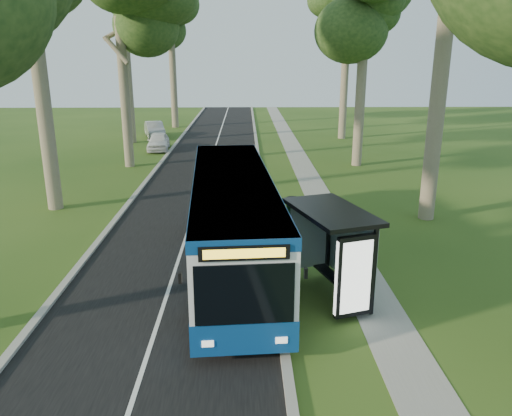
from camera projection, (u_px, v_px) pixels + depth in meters
The scene contains 15 objects.
ground at pixel (274, 272), 17.58m from camera, with size 120.00×120.00×0.00m, color #294A17.
road at pixel (199, 197), 27.07m from camera, with size 7.00×100.00×0.02m, color black.
kerb_east at pixel (264, 195), 27.12m from camera, with size 0.25×100.00×0.12m, color #9E9B93.
kerb_west at pixel (134, 196), 26.98m from camera, with size 0.25×100.00×0.12m, color #9E9B93.
centre_line at pixel (199, 196), 27.06m from camera, with size 0.12×100.00×0.01m, color white.
footpath at pixel (318, 196), 27.20m from camera, with size 1.50×100.00×0.02m, color gray.
bus at pixel (233, 221), 17.64m from camera, with size 3.49×12.75×3.34m.
bus_stop_sign at pixel (289, 251), 14.85m from camera, with size 0.18×0.38×2.83m.
bus_shelter at pixel (338, 241), 14.74m from camera, with size 2.78×3.77×2.90m.
litter_bin at pixel (293, 209), 23.09m from camera, with size 0.61×0.61×1.07m.
car_white at pixel (158, 141), 40.42m from camera, with size 1.66×4.12×1.40m, color white.
car_silver at pixel (155, 129), 46.87m from camera, with size 1.53×4.39×1.45m, color #ACAEB4.
tree_west_c at pixel (119, 13), 31.72m from camera, with size 5.20×5.20×13.40m.
tree_west_e at pixel (170, 6), 50.21m from camera, with size 5.20×5.20×16.47m.
tree_east_d at pixel (348, 9), 43.17m from camera, with size 5.20×5.20×15.18m.
Camera 1 is at (-0.97, -16.14, 7.29)m, focal length 35.00 mm.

